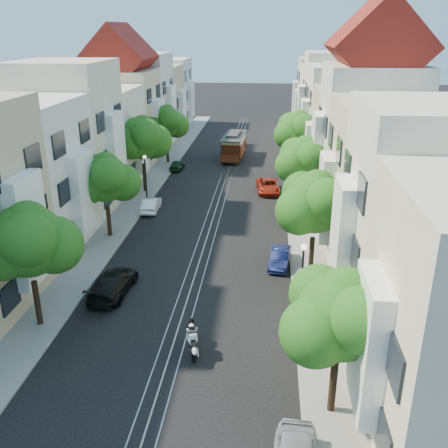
% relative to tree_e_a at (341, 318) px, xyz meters
% --- Properties ---
extents(ground, '(200.00, 200.00, 0.00)m').
position_rel_tree_e_a_xyz_m(ground, '(-7.26, 31.02, -4.40)').
color(ground, black).
rests_on(ground, ground).
extents(sidewalk_east, '(2.50, 80.00, 0.12)m').
position_rel_tree_e_a_xyz_m(sidewalk_east, '(-0.01, 31.02, -4.34)').
color(sidewalk_east, gray).
rests_on(sidewalk_east, ground).
extents(sidewalk_west, '(2.50, 80.00, 0.12)m').
position_rel_tree_e_a_xyz_m(sidewalk_west, '(-14.51, 31.02, -4.34)').
color(sidewalk_west, gray).
rests_on(sidewalk_west, ground).
extents(rail_left, '(0.06, 80.00, 0.02)m').
position_rel_tree_e_a_xyz_m(rail_left, '(-7.81, 31.02, -4.39)').
color(rail_left, gray).
rests_on(rail_left, ground).
extents(rail_slot, '(0.06, 80.00, 0.02)m').
position_rel_tree_e_a_xyz_m(rail_slot, '(-7.26, 31.02, -4.39)').
color(rail_slot, gray).
rests_on(rail_slot, ground).
extents(rail_right, '(0.06, 80.00, 0.02)m').
position_rel_tree_e_a_xyz_m(rail_right, '(-6.71, 31.02, -4.39)').
color(rail_right, gray).
rests_on(rail_right, ground).
extents(lane_line, '(0.08, 80.00, 0.01)m').
position_rel_tree_e_a_xyz_m(lane_line, '(-7.26, 31.02, -4.40)').
color(lane_line, tan).
rests_on(lane_line, ground).
extents(townhouses_east, '(7.75, 72.00, 12.00)m').
position_rel_tree_e_a_xyz_m(townhouses_east, '(4.61, 30.94, 0.79)').
color(townhouses_east, beige).
rests_on(townhouses_east, ground).
extents(townhouses_west, '(7.75, 72.00, 11.76)m').
position_rel_tree_e_a_xyz_m(townhouses_west, '(-19.13, 30.94, 0.68)').
color(townhouses_west, silver).
rests_on(townhouses_west, ground).
extents(tree_e_a, '(4.72, 3.87, 6.27)m').
position_rel_tree_e_a_xyz_m(tree_e_a, '(0.00, 0.00, 0.00)').
color(tree_e_a, black).
rests_on(tree_e_a, ground).
extents(tree_e_b, '(4.93, 4.08, 6.68)m').
position_rel_tree_e_a_xyz_m(tree_e_b, '(0.00, 12.00, 0.34)').
color(tree_e_b, black).
rests_on(tree_e_b, ground).
extents(tree_e_c, '(4.84, 3.99, 6.52)m').
position_rel_tree_e_a_xyz_m(tree_e_c, '(0.00, 23.00, 0.20)').
color(tree_e_c, black).
rests_on(tree_e_c, ground).
extents(tree_e_d, '(5.01, 4.16, 6.85)m').
position_rel_tree_e_a_xyz_m(tree_e_d, '(0.00, 34.00, 0.47)').
color(tree_e_d, black).
rests_on(tree_e_d, ground).
extents(tree_w_a, '(4.93, 4.08, 6.68)m').
position_rel_tree_e_a_xyz_m(tree_w_a, '(-14.40, 5.00, 0.34)').
color(tree_w_a, black).
rests_on(tree_w_a, ground).
extents(tree_w_b, '(4.72, 3.87, 6.27)m').
position_rel_tree_e_a_xyz_m(tree_w_b, '(-14.40, 17.00, 0.00)').
color(tree_w_b, black).
rests_on(tree_w_b, ground).
extents(tree_w_c, '(5.13, 4.28, 7.09)m').
position_rel_tree_e_a_xyz_m(tree_w_c, '(-14.40, 28.00, 0.67)').
color(tree_w_c, black).
rests_on(tree_w_c, ground).
extents(tree_w_d, '(4.84, 3.99, 6.52)m').
position_rel_tree_e_a_xyz_m(tree_w_d, '(-14.40, 39.00, 0.20)').
color(tree_w_d, black).
rests_on(tree_w_d, ground).
extents(lamp_east, '(0.32, 0.32, 4.16)m').
position_rel_tree_e_a_xyz_m(lamp_east, '(-0.96, 7.02, -1.55)').
color(lamp_east, black).
rests_on(lamp_east, ground).
extents(lamp_west, '(0.32, 0.32, 4.16)m').
position_rel_tree_e_a_xyz_m(lamp_west, '(-13.56, 25.02, -1.55)').
color(lamp_west, black).
rests_on(lamp_west, ground).
extents(sportbike_rider, '(0.74, 2.17, 1.51)m').
position_rel_tree_e_a_xyz_m(sportbike_rider, '(-6.20, 3.40, -3.56)').
color(sportbike_rider, black).
rests_on(sportbike_rider, ground).
extents(cable_car, '(2.73, 7.45, 2.81)m').
position_rel_tree_e_a_xyz_m(cable_car, '(-7.06, 41.95, -2.73)').
color(cable_car, black).
rests_on(cable_car, ground).
extents(parked_car_e_mid, '(1.62, 3.49, 1.11)m').
position_rel_tree_e_a_xyz_m(parked_car_e_mid, '(-1.93, 13.28, -3.84)').
color(parked_car_e_mid, '#0C133E').
rests_on(parked_car_e_mid, ground).
extents(parked_car_e_far, '(2.41, 4.49, 1.20)m').
position_rel_tree_e_a_xyz_m(parked_car_e_far, '(-2.86, 29.01, -3.80)').
color(parked_car_e_far, maroon).
rests_on(parked_car_e_far, ground).
extents(parked_car_w_near, '(2.19, 4.77, 1.35)m').
position_rel_tree_e_a_xyz_m(parked_car_w_near, '(-11.66, 8.65, -3.72)').
color(parked_car_w_near, black).
rests_on(parked_car_w_near, ground).
extents(parked_car_w_mid, '(1.40, 3.60, 1.17)m').
position_rel_tree_e_a_xyz_m(parked_car_w_mid, '(-12.66, 22.79, -3.81)').
color(parked_car_w_mid, white).
rests_on(parked_car_w_mid, ground).
extents(parked_car_w_far, '(1.33, 3.17, 1.07)m').
position_rel_tree_e_a_xyz_m(parked_car_w_far, '(-12.86, 36.12, -3.86)').
color(parked_car_w_far, black).
rests_on(parked_car_w_far, ground).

